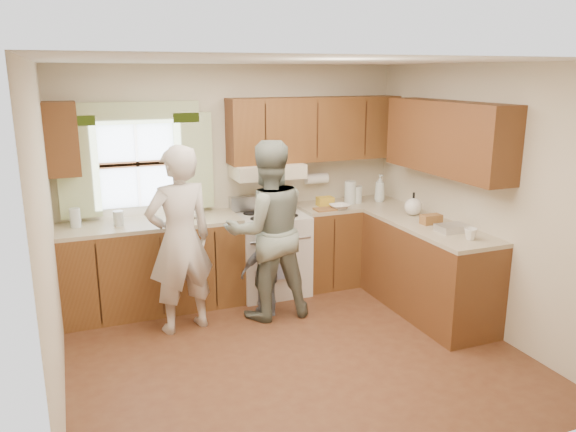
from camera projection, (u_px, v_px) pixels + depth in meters
name	position (u px, v px, depth m)	size (l,w,h in m)	color
room	(295.00, 217.00, 4.67)	(3.80, 3.80, 3.80)	#522A19
kitchen_fixtures	(310.00, 225.00, 5.96)	(3.80, 2.25, 2.15)	#46210F
stove	(271.00, 252.00, 6.26)	(0.76, 0.67, 1.07)	silver
woman_left	(180.00, 240.00, 5.24)	(0.65, 0.43, 1.79)	beige
woman_right	(267.00, 231.00, 5.54)	(0.87, 0.68, 1.79)	#21382C
child	(267.00, 274.00, 5.65)	(0.52, 0.22, 0.89)	gray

